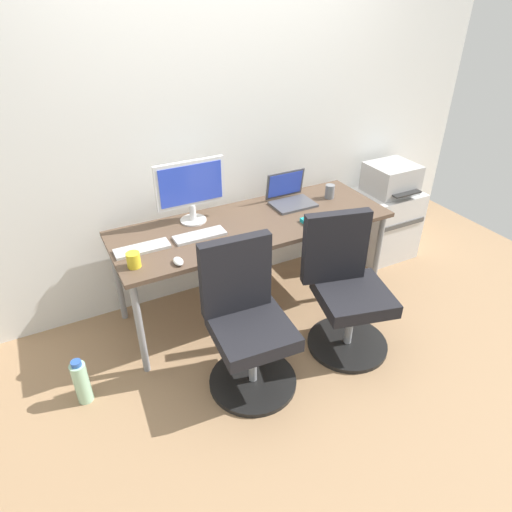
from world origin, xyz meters
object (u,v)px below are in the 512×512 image
(water_bottle_on_floor, at_px, (82,382))
(office_chair_left, at_px, (247,324))
(side_cabinet, at_px, (384,223))
(printer, at_px, (391,178))
(desktop_monitor, at_px, (191,187))
(coffee_mug, at_px, (134,260))
(open_laptop, at_px, (290,196))
(office_chair_right, at_px, (346,291))

(water_bottle_on_floor, bearing_deg, office_chair_left, -16.57)
(side_cabinet, xyz_separation_m, printer, (0.00, -0.00, 0.42))
(desktop_monitor, bearing_deg, coffee_mug, -142.97)
(water_bottle_on_floor, bearing_deg, open_laptop, 16.82)
(printer, distance_m, coffee_mug, 2.26)
(desktop_monitor, height_order, coffee_mug, desktop_monitor)
(water_bottle_on_floor, height_order, desktop_monitor, desktop_monitor)
(office_chair_right, height_order, water_bottle_on_floor, office_chair_right)
(water_bottle_on_floor, relative_size, desktop_monitor, 0.65)
(side_cabinet, bearing_deg, printer, -90.00)
(office_chair_right, distance_m, water_bottle_on_floor, 1.70)
(side_cabinet, bearing_deg, water_bottle_on_floor, -169.29)
(side_cabinet, height_order, desktop_monitor, desktop_monitor)
(printer, relative_size, coffee_mug, 4.35)
(side_cabinet, height_order, coffee_mug, coffee_mug)
(office_chair_left, height_order, desktop_monitor, desktop_monitor)
(coffee_mug, bearing_deg, printer, 8.24)
(office_chair_left, distance_m, side_cabinet, 1.91)
(office_chair_left, bearing_deg, office_chair_right, -0.14)
(office_chair_left, bearing_deg, open_laptop, 46.42)
(coffee_mug, bearing_deg, open_laptop, 14.78)
(office_chair_right, height_order, side_cabinet, office_chair_right)
(printer, bearing_deg, side_cabinet, 90.00)
(printer, bearing_deg, open_laptop, 179.60)
(water_bottle_on_floor, xyz_separation_m, coffee_mug, (0.44, 0.18, 0.61))
(open_laptop, xyz_separation_m, coffee_mug, (-1.25, -0.33, -0.01))
(water_bottle_on_floor, distance_m, open_laptop, 1.87)
(office_chair_right, bearing_deg, office_chair_left, 179.86)
(office_chair_right, relative_size, open_laptop, 3.03)
(printer, height_order, coffee_mug, printer)
(office_chair_right, height_order, coffee_mug, office_chair_right)
(water_bottle_on_floor, bearing_deg, office_chair_right, -9.66)
(printer, distance_m, open_laptop, 0.98)
(coffee_mug, bearing_deg, water_bottle_on_floor, -157.59)
(office_chair_right, distance_m, desktop_monitor, 1.22)
(office_chair_left, relative_size, side_cabinet, 1.56)
(office_chair_left, bearing_deg, side_cabinet, 24.35)
(water_bottle_on_floor, distance_m, desktop_monitor, 1.37)
(office_chair_right, xyz_separation_m, printer, (1.02, 0.79, 0.30))
(printer, bearing_deg, coffee_mug, -171.76)
(open_laptop, bearing_deg, water_bottle_on_floor, -163.18)
(desktop_monitor, relative_size, open_laptop, 1.55)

